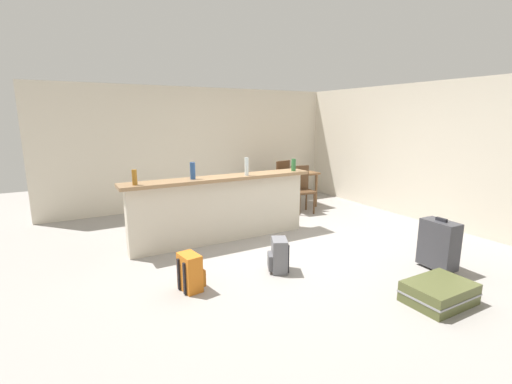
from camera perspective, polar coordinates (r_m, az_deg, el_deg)
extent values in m
cube|color=gray|center=(5.45, 3.72, -8.68)|extent=(13.00, 13.00, 0.05)
cube|color=beige|center=(7.86, -8.40, 7.14)|extent=(6.60, 0.10, 2.50)
cube|color=beige|center=(7.44, 22.78, 6.08)|extent=(0.10, 6.00, 2.50)
cube|color=beige|center=(5.49, -5.51, -3.01)|extent=(2.80, 0.20, 0.96)
cube|color=#93704C|center=(5.38, -5.62, 2.21)|extent=(2.96, 0.40, 0.05)
cylinder|color=#9E661E|center=(4.94, -18.88, 2.24)|extent=(0.07, 0.07, 0.20)
cylinder|color=#284C89|center=(5.19, -10.10, 3.37)|extent=(0.08, 0.08, 0.25)
cylinder|color=silver|center=(5.44, -1.52, 4.10)|extent=(0.06, 0.06, 0.27)
cylinder|color=#2D6B38|center=(5.94, 6.04, 4.35)|extent=(0.08, 0.08, 0.20)
cube|color=brown|center=(7.61, 5.20, 3.04)|extent=(1.10, 0.80, 0.04)
cylinder|color=brown|center=(7.13, 3.43, -0.56)|extent=(0.06, 0.06, 0.70)
cylinder|color=brown|center=(7.69, 9.59, 0.21)|extent=(0.06, 0.06, 0.70)
cylinder|color=brown|center=(7.70, 0.70, 0.39)|extent=(0.06, 0.06, 0.70)
cylinder|color=brown|center=(8.22, 6.63, 1.06)|extent=(0.06, 0.06, 0.70)
cube|color=#4C331E|center=(7.16, 7.59, 0.06)|extent=(0.45, 0.45, 0.04)
cube|color=#4C331E|center=(7.27, 6.98, 2.34)|extent=(0.40, 0.09, 0.48)
cylinder|color=#4C331E|center=(7.00, 7.00, -2.09)|extent=(0.04, 0.04, 0.41)
cylinder|color=#4C331E|center=(7.15, 9.28, -1.86)|extent=(0.04, 0.04, 0.41)
cylinder|color=#4C331E|center=(7.27, 5.84, -1.53)|extent=(0.04, 0.04, 0.41)
cylinder|color=#4C331E|center=(7.42, 8.05, -1.32)|extent=(0.04, 0.04, 0.41)
cube|color=#4C331E|center=(8.21, 3.43, 1.66)|extent=(0.47, 0.47, 0.04)
cube|color=#4C331E|center=(8.04, 4.35, 3.31)|extent=(0.40, 0.12, 0.48)
cylinder|color=#4C331E|center=(8.47, 3.43, 0.44)|extent=(0.04, 0.04, 0.41)
cylinder|color=#4C331E|center=(8.25, 1.84, 0.15)|extent=(0.04, 0.04, 0.41)
cylinder|color=#4C331E|center=(8.25, 4.98, 0.10)|extent=(0.04, 0.04, 0.41)
cylinder|color=#4C331E|center=(8.03, 3.38, -0.20)|extent=(0.04, 0.04, 0.41)
cube|color=#51562D|center=(4.27, 27.26, -14.12)|extent=(0.68, 0.48, 0.22)
cube|color=gray|center=(4.27, 27.26, -14.12)|extent=(0.69, 0.49, 0.02)
cube|color=#2D2D33|center=(4.60, 30.18, -12.58)|extent=(0.14, 0.18, 0.02)
cube|color=#38383D|center=(5.05, 27.21, -7.44)|extent=(0.26, 0.45, 0.60)
cylinder|color=black|center=(5.05, 28.64, -11.21)|extent=(0.03, 0.06, 0.06)
cylinder|color=black|center=(5.26, 25.23, -9.99)|extent=(0.03, 0.06, 0.06)
cube|color=#232328|center=(4.96, 27.57, -3.94)|extent=(0.05, 0.14, 0.04)
cube|color=orange|center=(4.10, -10.55, -12.51)|extent=(0.22, 0.30, 0.42)
cube|color=#AB5918|center=(4.17, -9.14, -13.09)|extent=(0.09, 0.23, 0.19)
cube|color=black|center=(4.01, -11.36, -13.45)|extent=(0.03, 0.04, 0.36)
cube|color=black|center=(4.12, -12.26, -12.74)|extent=(0.03, 0.04, 0.36)
cube|color=slate|center=(4.49, 3.76, -10.07)|extent=(0.29, 0.33, 0.42)
cube|color=#515155|center=(4.51, 2.33, -10.97)|extent=(0.15, 0.22, 0.19)
cube|color=black|center=(4.58, 4.91, -9.94)|extent=(0.04, 0.04, 0.36)
cube|color=black|center=(4.45, 5.16, -10.61)|extent=(0.04, 0.04, 0.36)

